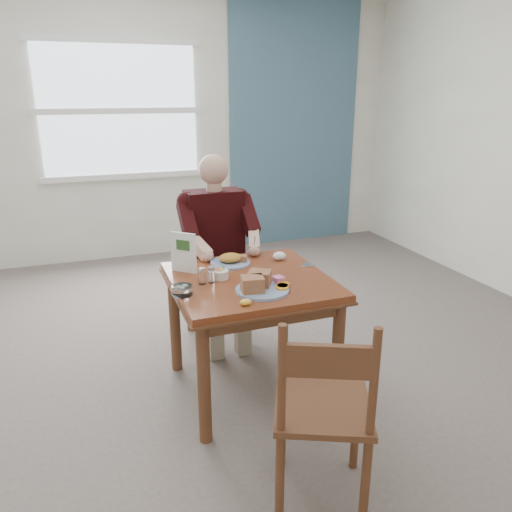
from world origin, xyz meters
name	(u,v)px	position (x,y,z in m)	size (l,w,h in m)	color
floor	(250,388)	(0.00, 0.00, 0.00)	(6.00, 6.00, 0.00)	#5F534D
wall_back	(159,129)	(0.00, 3.00, 1.40)	(5.50, 5.50, 0.00)	white
accent_panel	(294,126)	(1.60, 2.98, 1.40)	(1.60, 0.02, 2.80)	#44687F
lemon_wedge	(246,302)	(-0.15, -0.37, 0.77)	(0.06, 0.04, 0.03)	yellow
napkin	(279,256)	(0.29, 0.24, 0.78)	(0.09, 0.07, 0.05)	white
metal_dish	(308,265)	(0.41, 0.08, 0.75)	(0.07, 0.07, 0.01)	silver
window	(120,111)	(-0.40, 2.97, 1.60)	(1.72, 0.04, 1.42)	white
table	(250,295)	(0.00, 0.00, 0.64)	(0.92, 0.92, 0.75)	brown
chair_far	(215,276)	(0.00, 0.80, 0.48)	(0.42, 0.42, 0.95)	#5A2F1D
chair_near	(323,411)	(0.00, -0.97, 0.48)	(0.56, 0.56, 0.95)	#5A2F1D
diner	(217,237)	(0.00, 0.71, 0.81)	(0.53, 0.56, 1.39)	gray
near_plate	(260,285)	(-0.01, -0.21, 0.79)	(0.37, 0.37, 0.10)	white
far_plate	(231,260)	(-0.03, 0.28, 0.78)	(0.34, 0.34, 0.07)	white
caddy	(220,274)	(-0.17, 0.05, 0.78)	(0.11, 0.11, 0.07)	white
shakers	(207,275)	(-0.26, 0.00, 0.80)	(0.10, 0.05, 0.09)	white
creamer	(182,290)	(-0.43, -0.12, 0.78)	(0.13, 0.13, 0.05)	white
menu	(183,252)	(-0.34, 0.23, 0.88)	(0.13, 0.12, 0.25)	white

